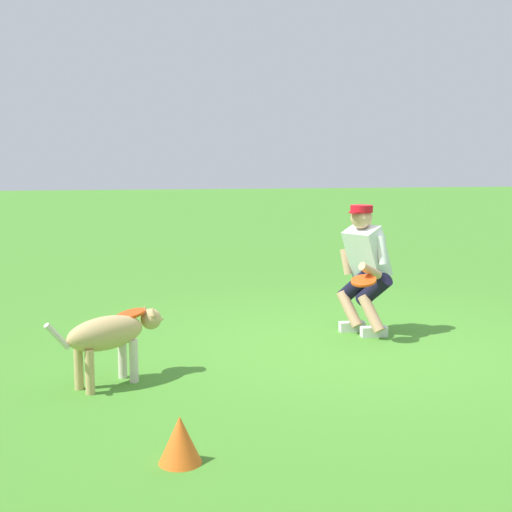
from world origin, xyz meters
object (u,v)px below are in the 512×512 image
object	(u,v)px
training_cone	(180,440)
frisbee_flying	(130,314)
person	(364,265)
frisbee_held	(364,281)
dog	(111,335)

from	to	relation	value
training_cone	frisbee_flying	bearing A→B (deg)	-80.56
training_cone	person	bearing A→B (deg)	-126.18
frisbee_flying	frisbee_held	size ratio (longest dim) A/B	1.01
person	frisbee_held	bearing A→B (deg)	38.35
dog	training_cone	bearing A→B (deg)	-109.63
dog	training_cone	distance (m)	1.61
dog	frisbee_held	bearing A→B (deg)	-15.74
dog	person	bearing A→B (deg)	-9.33
dog	frisbee_flying	size ratio (longest dim) A/B	3.79
person	dog	size ratio (longest dim) A/B	1.41
frisbee_held	training_cone	xyz separation A→B (m)	(1.87, 2.36, -0.47)
person	training_cone	world-z (taller)	person
dog	training_cone	xyz separation A→B (m)	(-0.44, 1.53, -0.25)
dog	frisbee_held	world-z (taller)	frisbee_held
dog	training_cone	world-z (taller)	dog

